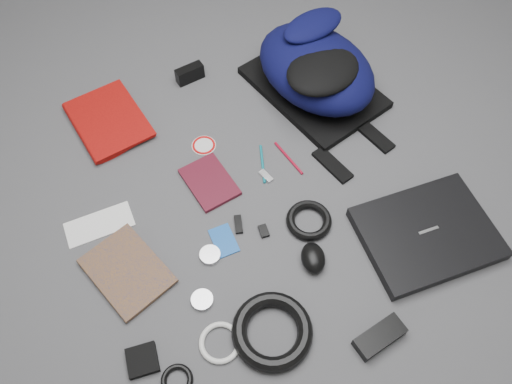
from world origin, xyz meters
name	(u,v)px	position (x,y,z in m)	size (l,w,h in m)	color
ground	(256,196)	(0.00, 0.00, 0.00)	(4.00, 4.00, 0.00)	#4F4F51
backpack	(316,68)	(0.34, 0.31, 0.10)	(0.33, 0.48, 0.20)	black
laptop	(427,233)	(0.38, -0.31, 0.02)	(0.36, 0.28, 0.04)	black
textbook_red	(78,134)	(-0.43, 0.42, 0.02)	(0.21, 0.28, 0.03)	maroon
comic_book	(101,292)	(-0.49, -0.12, 0.01)	(0.17, 0.23, 0.02)	#B86F0D
envelope	(99,224)	(-0.44, 0.08, 0.00)	(0.19, 0.09, 0.00)	white
dvd_case	(209,182)	(-0.11, 0.09, 0.01)	(0.12, 0.17, 0.01)	#410C17
compact_camera	(190,74)	(-0.02, 0.52, 0.03)	(0.10, 0.03, 0.05)	black
sticker_disc	(204,145)	(-0.08, 0.23, 0.00)	(0.08, 0.08, 0.00)	white
pen_teal	(263,164)	(0.06, 0.09, 0.00)	(0.01, 0.01, 0.14)	#0E727F
pen_red	(289,158)	(0.14, 0.08, 0.00)	(0.01, 0.01, 0.14)	maroon
id_badge	(224,241)	(-0.14, -0.10, 0.00)	(0.06, 0.09, 0.00)	#1756AF
usb_black	(238,224)	(-0.08, -0.07, 0.01)	(0.02, 0.06, 0.01)	black
usb_silver	(266,176)	(0.05, 0.05, 0.00)	(0.02, 0.05, 0.01)	silver
key_fob	(264,231)	(-0.03, -0.12, 0.01)	(0.02, 0.04, 0.01)	black
mouse	(313,258)	(0.06, -0.25, 0.02)	(0.06, 0.09, 0.05)	black
headphone_left	(210,255)	(-0.19, -0.13, 0.01)	(0.06, 0.06, 0.01)	silver
headphone_right	(202,300)	(-0.25, -0.24, 0.01)	(0.06, 0.06, 0.01)	#BABABC
cable_coil	(309,220)	(0.10, -0.14, 0.01)	(0.13, 0.13, 0.02)	black
power_brick	(380,337)	(0.12, -0.50, 0.02)	(0.13, 0.06, 0.03)	black
power_cord_coil	(272,331)	(-0.12, -0.39, 0.02)	(0.20, 0.20, 0.04)	black
pouch	(142,360)	(-0.44, -0.33, 0.01)	(0.07, 0.07, 0.02)	black
earbud_coil	(177,380)	(-0.37, -0.40, 0.01)	(0.08, 0.08, 0.01)	black
white_cable_coil	(220,343)	(-0.25, -0.36, 0.01)	(0.11, 0.11, 0.01)	white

